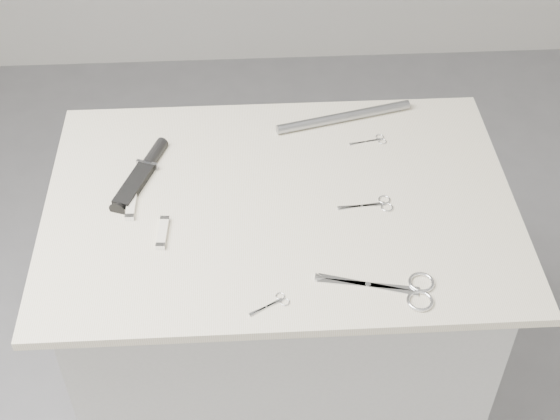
{
  "coord_description": "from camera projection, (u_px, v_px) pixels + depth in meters",
  "views": [
    {
      "loc": [
        -0.07,
        -1.22,
        2.05
      ],
      "look_at": [
        -0.0,
        -0.03,
        0.92
      ],
      "focal_mm": 50.0,
      "sensor_mm": 36.0,
      "label": 1
    }
  ],
  "objects": [
    {
      "name": "large_shears",
      "position": [
        402.0,
        289.0,
        1.48
      ],
      "size": [
        0.23,
        0.11,
        0.01
      ],
      "rotation": [
        0.0,
        0.0,
        -0.24
      ],
      "color": "silver",
      "rests_on": "display_board"
    },
    {
      "name": "embroidery_scissors_b",
      "position": [
        373.0,
        141.0,
        1.81
      ],
      "size": [
        0.09,
        0.04,
        0.0
      ],
      "rotation": [
        0.0,
        0.0,
        0.2
      ],
      "color": "silver",
      "rests_on": "display_board"
    },
    {
      "name": "pocket_knife_b",
      "position": [
        131.0,
        204.0,
        1.64
      ],
      "size": [
        0.02,
        0.09,
        0.01
      ],
      "rotation": [
        0.0,
        0.0,
        1.56
      ],
      "color": "white",
      "rests_on": "display_board"
    },
    {
      "name": "tiny_scissors",
      "position": [
        274.0,
        303.0,
        1.45
      ],
      "size": [
        0.08,
        0.06,
        0.0
      ],
      "rotation": [
        0.0,
        0.0,
        0.5
      ],
      "color": "silver",
      "rests_on": "display_board"
    },
    {
      "name": "plinth",
      "position": [
        280.0,
        336.0,
        1.98
      ],
      "size": [
        0.9,
        0.6,
        0.9
      ],
      "primitive_type": "cube",
      "color": "beige",
      "rests_on": "ground"
    },
    {
      "name": "embroidery_scissors_a",
      "position": [
        375.0,
        205.0,
        1.65
      ],
      "size": [
        0.12,
        0.05,
        0.0
      ],
      "rotation": [
        0.0,
        0.0,
        0.09
      ],
      "color": "silver",
      "rests_on": "display_board"
    },
    {
      "name": "display_board",
      "position": [
        280.0,
        204.0,
        1.67
      ],
      "size": [
        1.0,
        0.7,
        0.02
      ],
      "primitive_type": "cube",
      "color": "beige",
      "rests_on": "plinth"
    },
    {
      "name": "pocket_knife_a",
      "position": [
        163.0,
        233.0,
        1.58
      ],
      "size": [
        0.02,
        0.09,
        0.01
      ],
      "rotation": [
        0.0,
        0.0,
        1.51
      ],
      "color": "white",
      "rests_on": "display_board"
    },
    {
      "name": "sheathed_knife",
      "position": [
        144.0,
        170.0,
        1.72
      ],
      "size": [
        0.11,
        0.22,
        0.03
      ],
      "rotation": [
        0.0,
        0.0,
        1.21
      ],
      "color": "black",
      "rests_on": "display_board"
    },
    {
      "name": "metal_rail",
      "position": [
        344.0,
        117.0,
        1.86
      ],
      "size": [
        0.33,
        0.1,
        0.02
      ],
      "primitive_type": "cylinder",
      "rotation": [
        0.0,
        1.57,
        0.25
      ],
      "color": "gray",
      "rests_on": "display_board"
    }
  ]
}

